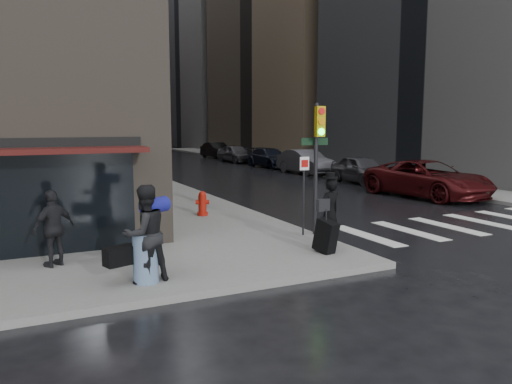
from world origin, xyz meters
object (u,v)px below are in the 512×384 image
Objects in this scene: parked_car_2 at (305,162)px; parked_car_4 at (235,153)px; man_overcoat at (329,216)px; traffic_light at (316,151)px; fire_hydrant at (202,205)px; parked_car_3 at (270,158)px; parked_car_0 at (428,179)px; parked_car_1 at (362,169)px; man_greycoat at (54,228)px; parked_car_5 at (217,150)px; man_jeans at (144,234)px.

parked_car_2 is 1.09× the size of parked_car_4.
parked_car_4 is (9.81, 28.93, -0.20)m from man_overcoat.
traffic_light is at bearing -112.76° from parked_car_4.
fire_hydrant is (-1.86, 4.21, -1.99)m from traffic_light.
man_overcoat is 25.43m from parked_car_3.
man_overcoat reaches higher than parked_car_0.
parked_car_0 is 1.31× the size of parked_car_1.
parked_car_2 is at bearing 81.90° from parked_car_0.
man_overcoat is at bearing 139.15° from man_greycoat.
parked_car_1 is (16.46, 10.78, -0.23)m from man_greycoat.
parked_car_1 is at bearing -93.81° from parked_car_3.
parked_car_5 is at bearing 81.46° from parked_car_4.
parked_car_0 reaches higher than parked_car_5.
man_overcoat is 0.43× the size of parked_car_1.
parked_car_0 is 5.69m from parked_car_1.
fire_hydrant is (3.44, 6.41, -0.60)m from man_jeans.
fire_hydrant is at bearing -134.78° from parked_car_2.
traffic_light reaches higher than parked_car_5.
parked_car_1 is 16.94m from parked_car_4.
parked_car_5 is at bearing 94.33° from parked_car_1.
parked_car_2 is (11.30, 12.00, 0.27)m from fire_hydrant.
parked_car_5 is at bearing 68.16° from fire_hydrant.
man_greycoat is 19.68m from parked_car_1.
parked_car_1 is at bearing -92.91° from parked_car_4.
man_jeans is at bearing -134.93° from parked_car_1.
parked_car_4 is (16.11, 27.72, -0.24)m from man_greycoat.
parked_car_2 reaches higher than parked_car_4.
parked_car_0 is 11.30m from parked_car_2.
parked_car_0 is 16.96m from parked_car_3.
parked_car_4 reaches higher than parked_car_5.
parked_car_0 reaches higher than parked_car_2.
man_overcoat is at bearing -104.99° from traffic_light.
man_greycoat is 23.11m from parked_car_2.
parked_car_4 is (14.59, 29.70, -0.37)m from man_jeans.
parked_car_3 is 1.10× the size of parked_car_5.
parked_car_3 is at bearing -156.91° from man_greycoat.
parked_car_3 is 1.12× the size of parked_car_4.
fire_hydrant is at bearing -146.52° from parked_car_1.
man_overcoat is 0.39× the size of parked_car_3.
man_jeans is 38.41m from parked_car_5.
man_jeans is at bearing -130.18° from parked_car_2.
fire_hydrant is at bearing -119.68° from parked_car_4.
parked_car_2 is 11.29m from parked_car_4.
parked_car_0 is 28.24m from parked_car_5.
parked_car_5 is at bearing 86.62° from parked_car_3.
man_greycoat is 0.38× the size of parked_car_5.
man_overcoat is 0.53× the size of traffic_light.
parked_car_2 is at bearing -95.33° from parked_car_5.
man_jeans is 15.93m from parked_car_0.
parked_car_1 is (11.51, 6.35, 0.24)m from fire_hydrant.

